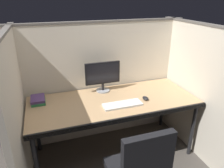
{
  "coord_description": "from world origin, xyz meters",
  "views": [
    {
      "loc": [
        -0.7,
        -1.72,
        1.85
      ],
      "look_at": [
        0.0,
        0.35,
        0.92
      ],
      "focal_mm": 33.68,
      "sensor_mm": 36.0,
      "label": 1
    }
  ],
  "objects": [
    {
      "name": "monitor_center",
      "position": [
        -0.04,
        0.58,
        0.96
      ],
      "size": [
        0.43,
        0.17,
        0.37
      ],
      "color": "gray",
      "rests_on": "desk"
    },
    {
      "name": "cubicle_partition_rear",
      "position": [
        0.0,
        0.74,
        0.79
      ],
      "size": [
        2.21,
        0.06,
        1.57
      ],
      "color": "beige",
      "rests_on": "ground"
    },
    {
      "name": "desk",
      "position": [
        0.0,
        0.29,
        0.69
      ],
      "size": [
        1.9,
        0.8,
        0.74
      ],
      "color": "tan",
      "rests_on": "ground"
    },
    {
      "name": "computer_mouse",
      "position": [
        0.35,
        0.19,
        0.76
      ],
      "size": [
        0.06,
        0.1,
        0.04
      ],
      "color": "black",
      "rests_on": "desk"
    },
    {
      "name": "cubicle_partition_left",
      "position": [
        -0.99,
        0.2,
        0.79
      ],
      "size": [
        0.06,
        1.41,
        1.57
      ],
      "color": "beige",
      "rests_on": "ground"
    },
    {
      "name": "book_stack",
      "position": [
        -0.82,
        0.52,
        0.77
      ],
      "size": [
        0.15,
        0.22,
        0.06
      ],
      "color": "#26723F",
      "rests_on": "desk"
    },
    {
      "name": "ground_plane",
      "position": [
        0.0,
        0.0,
        0.0
      ],
      "size": [
        8.0,
        8.0,
        0.0
      ],
      "primitive_type": "plane",
      "color": "#423D38"
    },
    {
      "name": "cubicle_partition_right",
      "position": [
        0.99,
        0.2,
        0.79
      ],
      "size": [
        0.06,
        1.41,
        1.57
      ],
      "color": "beige",
      "rests_on": "ground"
    },
    {
      "name": "keyboard_main",
      "position": [
        0.05,
        0.15,
        0.75
      ],
      "size": [
        0.43,
        0.15,
        0.02
      ],
      "primitive_type": "cube",
      "color": "silver",
      "rests_on": "desk"
    }
  ]
}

